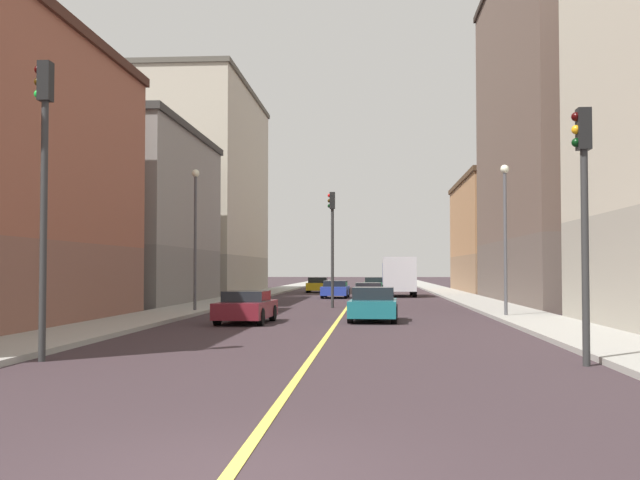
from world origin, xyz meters
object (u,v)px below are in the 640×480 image
traffic_light_right_near (44,169)px  car_red (368,293)px  street_lamp_right_near (195,224)px  building_right_distant (196,191)px  traffic_light_left_near (584,197)px  traffic_light_median_far (332,233)px  car_maroon (246,307)px  car_yellow (318,285)px  car_teal (373,305)px  building_left_far (516,236)px  building_left_mid (582,128)px  street_lamp_left_near (505,222)px  box_truck (399,275)px  car_green (374,285)px  building_right_midblock (114,217)px  car_blue (335,289)px

traffic_light_right_near → car_red: size_ratio=1.53×
street_lamp_right_near → building_right_distant: bearing=103.0°
traffic_light_left_near → street_lamp_right_near: street_lamp_right_near is taller
traffic_light_right_near → traffic_light_median_far: 25.14m
car_maroon → car_yellow: car_yellow is taller
car_maroon → car_teal: (4.88, 1.37, 0.03)m
building_left_far → car_teal: (-12.62, -39.12, -4.40)m
building_right_distant → car_maroon: (10.60, -37.19, -8.25)m
car_teal → building_left_far: bearing=72.1°
building_left_mid → traffic_light_right_near: 37.30m
car_maroon → street_lamp_right_near: bearing=118.3°
street_lamp_left_near → car_red: 16.29m
box_truck → car_green: bearing=98.9°
building_right_distant → car_red: building_right_distant is taller
street_lamp_left_near → box_truck: (-3.65, 26.26, -2.44)m
car_teal → box_truck: bearing=86.2°
street_lamp_left_near → car_yellow: 37.53m
car_maroon → building_right_midblock: bearing=123.8°
building_left_mid → street_lamp_right_near: 24.87m
traffic_light_left_near → car_maroon: size_ratio=1.32×
car_yellow → car_maroon: bearing=-89.9°
car_blue → building_right_midblock: bearing=-140.3°
building_left_far → car_teal: bearing=-107.9°
building_left_far → car_green: size_ratio=4.56×
traffic_light_median_far → traffic_light_left_near: bearing=-74.7°
car_yellow → box_truck: (6.83, -9.61, 0.96)m
building_right_midblock → car_maroon: size_ratio=3.86×
car_green → street_lamp_left_near: bearing=-81.8°
street_lamp_right_near → car_red: street_lamp_right_near is taller
traffic_light_right_near → car_blue: bearing=83.2°
building_left_mid → street_lamp_right_near: building_left_mid is taller
building_left_far → street_lamp_right_near: size_ratio=3.00×
traffic_light_right_near → street_lamp_right_near: (-0.98, 19.20, -0.11)m
car_green → building_right_distant: bearing=-163.5°
box_truck → building_right_midblock: bearing=-141.3°
building_right_midblock → traffic_light_left_near: bearing=-54.9°
building_right_distant → traffic_light_left_near: bearing=-68.1°
building_left_far → traffic_light_left_near: 53.77m
car_blue → box_truck: bearing=36.0°
car_blue → building_left_mid: bearing=-28.1°
building_right_midblock → car_red: bearing=9.2°
street_lamp_left_near → car_blue: (-8.30, 22.89, -3.42)m
building_right_midblock → street_lamp_left_near: (21.03, -12.33, -1.16)m
street_lamp_right_near → car_blue: size_ratio=1.52×
building_left_far → car_red: size_ratio=4.50×
car_red → street_lamp_right_near: bearing=-124.4°
car_green → traffic_light_right_near: bearing=-97.8°
traffic_light_right_near → car_maroon: (2.54, 12.66, -3.72)m
car_teal → car_yellow: 38.31m
traffic_light_median_far → car_maroon: 12.69m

